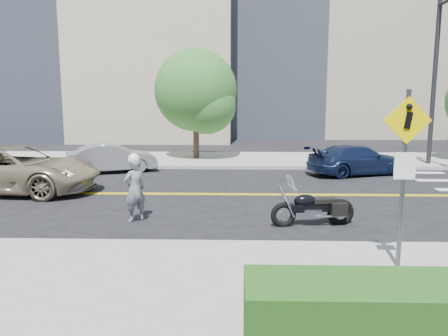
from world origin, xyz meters
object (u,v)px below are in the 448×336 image
at_px(motorcyclist, 135,188).
at_px(pedestrian_sign, 405,162).
at_px(parked_car_blue, 357,160).
at_px(suv, 13,169).
at_px(parked_car_silver, 112,158).
at_px(motorcycle, 314,200).

bearing_deg(motorcyclist, pedestrian_sign, 104.98).
distance_m(motorcyclist, parked_car_blue, 10.08).
bearing_deg(pedestrian_sign, motorcyclist, 148.78).
height_order(motorcyclist, suv, motorcyclist).
bearing_deg(suv, pedestrian_sign, -118.79).
distance_m(parked_car_silver, parked_car_blue, 9.96).
bearing_deg(parked_car_silver, suv, 130.43).
xyz_separation_m(motorcyclist, parked_car_blue, (7.32, 6.93, -0.25)).
distance_m(pedestrian_sign, suv, 11.92).
relative_size(motorcyclist, motorcycle, 0.85).
xyz_separation_m(motorcycle, suv, (-9.02, 3.46, 0.15)).
relative_size(pedestrian_sign, suv, 0.55).
distance_m(pedestrian_sign, motorcycle, 3.40).
xyz_separation_m(motorcyclist, suv, (-4.68, 3.23, -0.09)).
relative_size(pedestrian_sign, parked_car_silver, 0.83).
relative_size(motorcyclist, suv, 0.31).
distance_m(pedestrian_sign, parked_car_blue, 10.42).
bearing_deg(parked_car_silver, parked_car_blue, -113.83).
bearing_deg(motorcycle, pedestrian_sign, -82.89).
distance_m(motorcyclist, parked_car_silver, 7.67).
bearing_deg(parked_car_silver, pedestrian_sign, -165.01).
relative_size(motorcyclist, parked_car_silver, 0.47).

